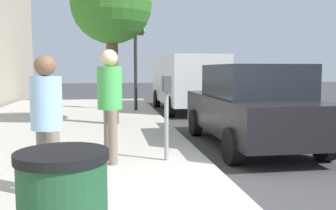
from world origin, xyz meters
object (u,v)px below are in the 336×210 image
object	(u,v)px
parked_sedan_near	(251,106)
pedestrian_at_meter	(110,95)
pedestrian_bystander	(47,114)
parking_meter	(166,100)
street_tree	(111,5)
parked_van_far	(186,80)
traffic_signal	(138,45)

from	to	relation	value
parked_sedan_near	pedestrian_at_meter	bearing A→B (deg)	115.39
pedestrian_bystander	parked_sedan_near	world-z (taller)	pedestrian_bystander
pedestrian_at_meter	parking_meter	bearing A→B (deg)	-13.83
pedestrian_at_meter	street_tree	xyz separation A→B (m)	(4.24, -0.07, 2.17)
parked_sedan_near	parked_van_far	distance (m)	6.82
street_tree	traffic_signal	bearing A→B (deg)	-16.25
pedestrian_bystander	parked_van_far	xyz separation A→B (m)	(9.73, -3.74, 0.12)
parking_meter	pedestrian_bystander	distance (m)	2.20
parking_meter	street_tree	size ratio (longest dim) A/B	0.32
parked_sedan_near	street_tree	xyz separation A→B (m)	(2.82, 2.93, 2.52)
street_tree	traffic_signal	distance (m)	3.54
traffic_signal	street_tree	bearing A→B (deg)	163.75
pedestrian_at_meter	parked_sedan_near	xyz separation A→B (m)	(1.42, -2.99, -0.35)
street_tree	traffic_signal	size ratio (longest dim) A/B	1.23
parked_sedan_near	traffic_signal	world-z (taller)	traffic_signal
street_tree	parking_meter	bearing A→B (deg)	-168.68
parking_meter	traffic_signal	distance (m)	7.73
pedestrian_bystander	parked_van_far	distance (m)	10.42
pedestrian_at_meter	pedestrian_bystander	world-z (taller)	pedestrian_at_meter
pedestrian_bystander	street_tree	bearing A→B (deg)	53.29
parked_van_far	pedestrian_bystander	bearing A→B (deg)	158.99
pedestrian_bystander	parked_van_far	world-z (taller)	parked_van_far
parking_meter	pedestrian_at_meter	bearing A→B (deg)	86.60
parking_meter	pedestrian_bystander	xyz separation A→B (m)	(-1.44, 1.67, -0.03)
pedestrian_at_meter	traffic_signal	world-z (taller)	traffic_signal
parked_van_far	traffic_signal	xyz separation A→B (m)	(-0.69, 1.96, 1.32)
parked_van_far	parked_sedan_near	bearing A→B (deg)	-180.00
pedestrian_bystander	parked_sedan_near	xyz separation A→B (m)	(2.91, -3.74, -0.24)
parked_van_far	traffic_signal	size ratio (longest dim) A/B	1.46
parked_sedan_near	parked_van_far	world-z (taller)	parked_van_far
pedestrian_bystander	pedestrian_at_meter	bearing A→B (deg)	34.86
parking_meter	pedestrian_bystander	bearing A→B (deg)	130.76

